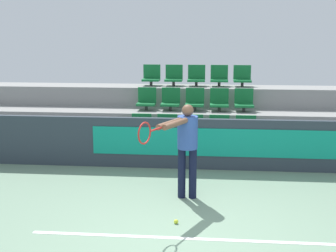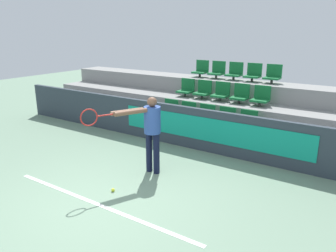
% 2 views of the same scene
% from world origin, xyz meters
% --- Properties ---
extents(ground_plane, '(30.00, 30.00, 0.00)m').
position_xyz_m(ground_plane, '(0.00, 0.00, 0.00)').
color(ground_plane, gray).
extents(court_baseline, '(4.12, 0.08, 0.01)m').
position_xyz_m(court_baseline, '(0.00, -0.03, 0.00)').
color(court_baseline, white).
rests_on(court_baseline, ground).
extents(barrier_wall, '(12.38, 0.14, 1.04)m').
position_xyz_m(barrier_wall, '(0.01, 3.27, 0.52)').
color(barrier_wall, '#2D3842').
rests_on(barrier_wall, ground).
extents(bleacher_tier_front, '(11.98, 0.90, 0.47)m').
position_xyz_m(bleacher_tier_front, '(0.00, 3.80, 0.24)').
color(bleacher_tier_front, gray).
rests_on(bleacher_tier_front, ground).
extents(bleacher_tier_middle, '(11.98, 0.90, 0.94)m').
position_xyz_m(bleacher_tier_middle, '(0.00, 4.70, 0.47)').
color(bleacher_tier_middle, gray).
rests_on(bleacher_tier_middle, ground).
extents(bleacher_tier_back, '(11.98, 0.90, 1.41)m').
position_xyz_m(bleacher_tier_back, '(0.00, 5.60, 0.71)').
color(bleacher_tier_back, gray).
rests_on(bleacher_tier_back, ground).
extents(stadium_chair_0, '(0.43, 0.38, 0.52)m').
position_xyz_m(stadium_chair_0, '(-1.13, 3.91, 0.69)').
color(stadium_chair_0, '#333333').
rests_on(stadium_chair_0, bleacher_tier_front).
extents(stadium_chair_1, '(0.43, 0.38, 0.52)m').
position_xyz_m(stadium_chair_1, '(-0.56, 3.91, 0.69)').
color(stadium_chair_1, '#333333').
rests_on(stadium_chair_1, bleacher_tier_front).
extents(stadium_chair_2, '(0.43, 0.38, 0.52)m').
position_xyz_m(stadium_chair_2, '(0.00, 3.91, 0.69)').
color(stadium_chair_2, '#333333').
rests_on(stadium_chair_2, bleacher_tier_front).
extents(stadium_chair_3, '(0.43, 0.38, 0.52)m').
position_xyz_m(stadium_chair_3, '(0.56, 3.91, 0.69)').
color(stadium_chair_3, '#333333').
rests_on(stadium_chair_3, bleacher_tier_front).
extents(stadium_chair_4, '(0.43, 0.38, 0.52)m').
position_xyz_m(stadium_chair_4, '(1.13, 3.91, 0.69)').
color(stadium_chair_4, '#333333').
rests_on(stadium_chair_4, bleacher_tier_front).
extents(stadium_chair_5, '(0.43, 0.38, 0.52)m').
position_xyz_m(stadium_chair_5, '(-1.13, 4.81, 1.16)').
color(stadium_chair_5, '#333333').
rests_on(stadium_chair_5, bleacher_tier_middle).
extents(stadium_chair_6, '(0.43, 0.38, 0.52)m').
position_xyz_m(stadium_chair_6, '(-0.56, 4.81, 1.16)').
color(stadium_chair_6, '#333333').
rests_on(stadium_chair_6, bleacher_tier_middle).
extents(stadium_chair_7, '(0.43, 0.38, 0.52)m').
position_xyz_m(stadium_chair_7, '(0.00, 4.81, 1.16)').
color(stadium_chair_7, '#333333').
rests_on(stadium_chair_7, bleacher_tier_middle).
extents(stadium_chair_8, '(0.43, 0.38, 0.52)m').
position_xyz_m(stadium_chair_8, '(0.56, 4.81, 1.16)').
color(stadium_chair_8, '#333333').
rests_on(stadium_chair_8, bleacher_tier_middle).
extents(stadium_chair_9, '(0.43, 0.38, 0.52)m').
position_xyz_m(stadium_chair_9, '(1.13, 4.81, 1.16)').
color(stadium_chair_9, '#333333').
rests_on(stadium_chair_9, bleacher_tier_middle).
extents(stadium_chair_10, '(0.43, 0.38, 0.52)m').
position_xyz_m(stadium_chair_10, '(-1.13, 5.71, 1.63)').
color(stadium_chair_10, '#333333').
rests_on(stadium_chair_10, bleacher_tier_back).
extents(stadium_chair_11, '(0.43, 0.38, 0.52)m').
position_xyz_m(stadium_chair_11, '(-0.56, 5.71, 1.63)').
color(stadium_chair_11, '#333333').
rests_on(stadium_chair_11, bleacher_tier_back).
extents(stadium_chair_12, '(0.43, 0.38, 0.52)m').
position_xyz_m(stadium_chair_12, '(0.00, 5.71, 1.63)').
color(stadium_chair_12, '#333333').
rests_on(stadium_chair_12, bleacher_tier_back).
extents(stadium_chair_13, '(0.43, 0.38, 0.52)m').
position_xyz_m(stadium_chair_13, '(0.56, 5.71, 1.63)').
color(stadium_chair_13, '#333333').
rests_on(stadium_chair_13, bleacher_tier_back).
extents(stadium_chair_14, '(0.43, 0.38, 0.52)m').
position_xyz_m(stadium_chair_14, '(1.13, 5.71, 1.63)').
color(stadium_chair_14, '#333333').
rests_on(stadium_chair_14, bleacher_tier_back).
extents(tennis_player, '(0.79, 1.48, 1.59)m').
position_xyz_m(tennis_player, '(-0.03, 1.49, 1.00)').
color(tennis_player, black).
rests_on(tennis_player, ground).
extents(tennis_ball, '(0.07, 0.07, 0.07)m').
position_xyz_m(tennis_ball, '(-0.09, 0.45, 0.03)').
color(tennis_ball, '#CCDB33').
rests_on(tennis_ball, ground).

